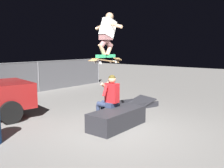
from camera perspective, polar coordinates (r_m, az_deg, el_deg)
The scene contains 6 objects.
ground_plane at distance 6.10m, azimuth 0.71°, elevation -10.51°, with size 40.00×40.00×0.00m, color slate.
ledge_box_main at distance 6.25m, azimuth 1.19°, elevation -7.90°, with size 1.61×0.67×0.45m, color #28282D.
person_sitting_on_ledge at distance 6.49m, azimuth -0.72°, elevation -2.92°, with size 0.59×0.75×1.28m.
skateboard at distance 6.31m, azimuth -1.42°, elevation 5.37°, with size 1.03×0.26×0.14m.
skater_airborne at distance 6.35m, azimuth -1.08°, elevation 11.59°, with size 0.62×0.89×1.12m.
kicker_ramp at distance 8.56m, azimuth 5.83°, elevation -4.62°, with size 1.24×1.16×0.37m.
Camera 1 is at (-4.54, -3.57, 1.96)m, focal length 39.99 mm.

